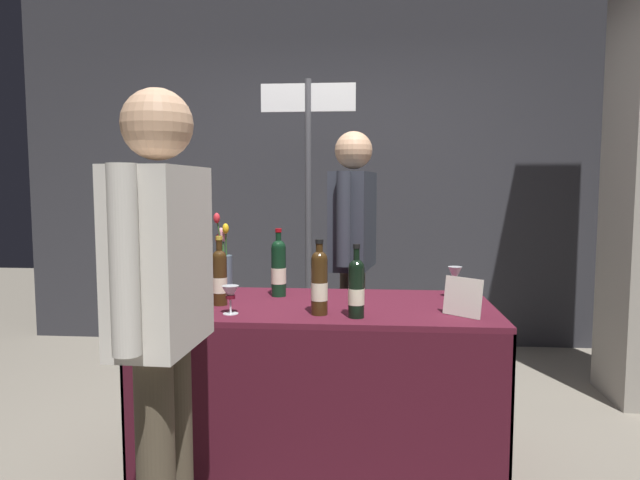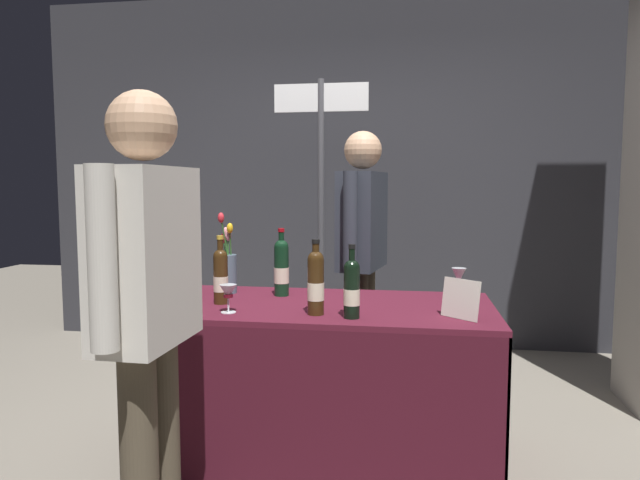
% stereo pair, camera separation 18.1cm
% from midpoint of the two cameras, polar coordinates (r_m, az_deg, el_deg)
% --- Properties ---
extents(ground_plane, '(12.00, 12.00, 0.00)m').
position_cam_midpoint_polar(ground_plane, '(2.95, -1.88, -21.01)').
color(ground_plane, gray).
extents(back_partition, '(5.35, 0.12, 2.86)m').
position_cam_midpoint_polar(back_partition, '(4.76, 1.09, 6.83)').
color(back_partition, '#2D2D33').
rests_on(back_partition, ground_plane).
extents(tasting_table, '(1.60, 0.79, 0.76)m').
position_cam_midpoint_polar(tasting_table, '(2.75, -1.92, -11.06)').
color(tasting_table, '#4C1423').
rests_on(tasting_table, ground_plane).
extents(featured_wine_bottle, '(0.07, 0.07, 0.31)m').
position_cam_midpoint_polar(featured_wine_bottle, '(2.40, 1.47, -4.74)').
color(featured_wine_bottle, black).
rests_on(featured_wine_bottle, tasting_table).
extents(display_bottle_0, '(0.07, 0.07, 0.34)m').
position_cam_midpoint_polar(display_bottle_0, '(2.87, -5.95, -2.72)').
color(display_bottle_0, black).
rests_on(display_bottle_0, tasting_table).
extents(display_bottle_1, '(0.07, 0.07, 0.33)m').
position_cam_midpoint_polar(display_bottle_1, '(2.79, -15.68, -3.36)').
color(display_bottle_1, black).
rests_on(display_bottle_1, tasting_table).
extents(display_bottle_2, '(0.07, 0.07, 0.32)m').
position_cam_midpoint_polar(display_bottle_2, '(2.70, -11.85, -3.56)').
color(display_bottle_2, '#38230F').
rests_on(display_bottle_2, tasting_table).
extents(display_bottle_3, '(0.07, 0.07, 0.32)m').
position_cam_midpoint_polar(display_bottle_3, '(2.45, -2.19, -4.17)').
color(display_bottle_3, '#38230F').
rests_on(display_bottle_3, tasting_table).
extents(wine_glass_near_vendor, '(0.07, 0.07, 0.16)m').
position_cam_midpoint_polar(wine_glass_near_vendor, '(2.87, 11.52, -3.46)').
color(wine_glass_near_vendor, silver).
rests_on(wine_glass_near_vendor, tasting_table).
extents(wine_glass_mid, '(0.07, 0.07, 0.12)m').
position_cam_midpoint_polar(wine_glass_mid, '(2.51, -10.96, -5.30)').
color(wine_glass_mid, silver).
rests_on(wine_glass_mid, tasting_table).
extents(flower_vase, '(0.10, 0.10, 0.42)m').
position_cam_midpoint_polar(flower_vase, '(2.97, -11.42, -2.88)').
color(flower_vase, slate).
rests_on(flower_vase, tasting_table).
extents(brochure_stand, '(0.15, 0.14, 0.17)m').
position_cam_midpoint_polar(brochure_stand, '(2.48, 11.99, -5.58)').
color(brochure_stand, silver).
rests_on(brochure_stand, tasting_table).
extents(vendor_presenter, '(0.28, 0.62, 1.63)m').
position_cam_midpoint_polar(vendor_presenter, '(3.46, 1.81, 0.03)').
color(vendor_presenter, '#4C4233').
rests_on(vendor_presenter, ground_plane).
extents(taster_foreground_right, '(0.22, 0.57, 1.61)m').
position_cam_midpoint_polar(taster_foreground_right, '(1.91, -18.14, -5.47)').
color(taster_foreground_right, '#4C4233').
rests_on(taster_foreground_right, ground_plane).
extents(booth_signpost, '(0.64, 0.04, 2.02)m').
position_cam_midpoint_polar(booth_signpost, '(3.90, -2.51, 5.25)').
color(booth_signpost, '#47474C').
rests_on(booth_signpost, ground_plane).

